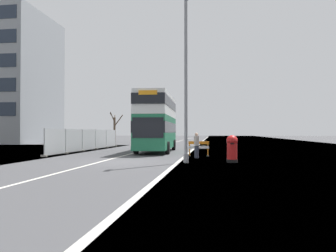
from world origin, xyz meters
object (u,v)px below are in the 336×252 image
(roadworks_barrier, at_px, (199,147))
(car_oncoming_near, at_px, (148,137))
(double_decker_bus, at_px, (157,122))
(car_receding_mid, at_px, (162,136))
(red_pillar_postbox, at_px, (232,148))
(pedestrian_at_kerb, at_px, (197,145))
(car_receding_far, at_px, (163,136))
(lamppost_foreground, at_px, (186,83))

(roadworks_barrier, distance_m, car_oncoming_near, 25.58)
(double_decker_bus, bearing_deg, car_receding_mid, 98.00)
(red_pillar_postbox, bearing_deg, car_oncoming_near, 110.32)
(pedestrian_at_kerb, bearing_deg, red_pillar_postbox, -53.57)
(car_receding_mid, bearing_deg, car_receding_far, 96.73)
(roadworks_barrier, height_order, car_oncoming_near, car_oncoming_near)
(lamppost_foreground, bearing_deg, double_decker_bus, 108.44)
(pedestrian_at_kerb, bearing_deg, car_receding_far, 101.58)
(double_decker_bus, distance_m, car_receding_mid, 28.16)
(car_receding_mid, bearing_deg, lamppost_foreground, -79.12)
(car_receding_mid, bearing_deg, red_pillar_postbox, -75.18)
(car_oncoming_near, bearing_deg, lamppost_foreground, -74.69)
(roadworks_barrier, relative_size, car_oncoming_near, 0.32)
(lamppost_foreground, height_order, roadworks_barrier, lamppost_foreground)
(car_oncoming_near, height_order, car_receding_far, car_receding_far)
(lamppost_foreground, distance_m, car_receding_mid, 38.85)
(lamppost_foreground, relative_size, car_receding_mid, 2.42)
(double_decker_bus, distance_m, car_receding_far, 35.78)
(double_decker_bus, distance_m, lamppost_foreground, 10.87)
(lamppost_foreground, relative_size, pedestrian_at_kerb, 5.63)
(double_decker_bus, distance_m, pedestrian_at_kerb, 7.81)
(lamppost_foreground, height_order, car_receding_mid, lamppost_foreground)
(red_pillar_postbox, relative_size, car_oncoming_near, 0.34)
(lamppost_foreground, bearing_deg, car_oncoming_near, 105.31)
(double_decker_bus, bearing_deg, roadworks_barrier, -52.84)
(double_decker_bus, height_order, car_receding_mid, double_decker_bus)
(lamppost_foreground, bearing_deg, car_receding_far, 100.19)
(double_decker_bus, xyz_separation_m, lamppost_foreground, (3.39, -10.16, 1.88))
(roadworks_barrier, bearing_deg, car_receding_far, 102.09)
(red_pillar_postbox, distance_m, pedestrian_at_kerb, 3.66)
(roadworks_barrier, bearing_deg, car_oncoming_near, 109.35)
(lamppost_foreground, height_order, car_oncoming_near, lamppost_foreground)
(red_pillar_postbox, bearing_deg, car_receding_far, 103.49)
(roadworks_barrier, relative_size, pedestrian_at_kerb, 0.88)
(double_decker_bus, relative_size, pedestrian_at_kerb, 6.11)
(double_decker_bus, xyz_separation_m, roadworks_barrier, (3.88, -5.11, -1.98))
(car_oncoming_near, relative_size, pedestrian_at_kerb, 2.71)
(double_decker_bus, height_order, lamppost_foreground, lamppost_foreground)
(car_oncoming_near, bearing_deg, roadworks_barrier, -70.65)
(red_pillar_postbox, distance_m, car_receding_far, 46.22)
(double_decker_bus, bearing_deg, car_receding_far, 97.73)
(red_pillar_postbox, bearing_deg, pedestrian_at_kerb, 126.43)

